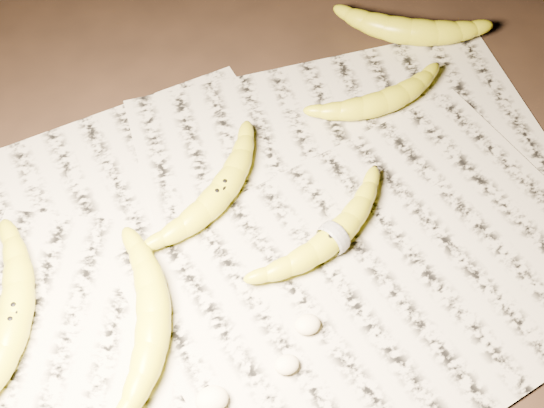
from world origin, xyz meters
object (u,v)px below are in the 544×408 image
object	(u,v)px
banana_left_a	(13,318)
banana_center	(220,191)
banana_taped	(333,236)
banana_upper_b	(411,30)
banana_upper_a	(383,100)
banana_left_b	(153,318)

from	to	relation	value
banana_left_a	banana_center	xyz separation A→B (m)	(0.27, 0.10, -0.00)
banana_taped	banana_left_a	bearing A→B (deg)	151.99
banana_upper_b	banana_upper_a	bearing A→B (deg)	-101.10
banana_left_a	banana_left_b	world-z (taller)	same
banana_upper_b	banana_taped	bearing A→B (deg)	-100.36
banana_upper_b	banana_center	bearing A→B (deg)	-122.86
banana_center	banana_taped	size ratio (longest dim) A/B	0.98
banana_left_b	banana_center	size ratio (longest dim) A/B	1.04
banana_left_b	banana_upper_a	distance (m)	0.44
banana_center	banana_upper_a	world-z (taller)	banana_center
banana_left_a	banana_upper_b	distance (m)	0.69
banana_left_b	banana_upper_a	size ratio (longest dim) A/B	1.16
banana_upper_a	banana_upper_b	distance (m)	0.15
banana_left_b	banana_upper_a	xyz separation A→B (m)	(0.38, 0.23, -0.00)
banana_left_b	banana_upper_b	bearing A→B (deg)	-39.40
banana_taped	banana_upper_b	size ratio (longest dim) A/B	1.03
banana_left_b	banana_upper_a	bearing A→B (deg)	-44.44
banana_center	banana_upper_a	distance (m)	0.27
banana_left_a	banana_center	distance (m)	0.29
banana_upper_a	banana_upper_b	bearing A→B (deg)	45.08
banana_taped	banana_upper_a	distance (m)	0.24
banana_left_b	banana_upper_b	world-z (taller)	same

